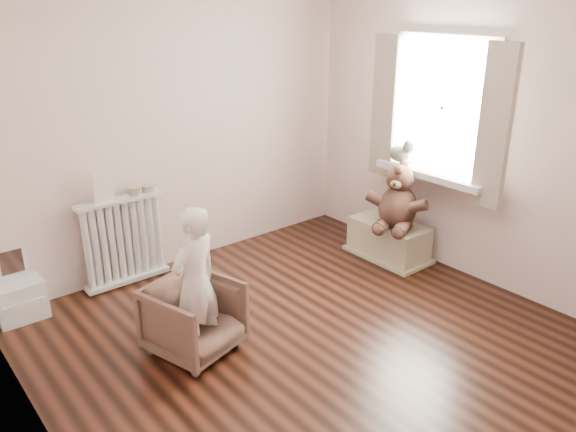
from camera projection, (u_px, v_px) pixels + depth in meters
floor at (311, 339)px, 4.11m from camera, size 3.60×3.60×0.01m
back_wall at (178, 124)px, 4.94m from camera, size 3.60×0.02×2.60m
left_wall at (22, 240)px, 2.58m from camera, size 0.02×3.60×2.60m
right_wall at (474, 130)px, 4.70m from camera, size 0.02×3.60×2.60m
window at (443, 108)px, 4.84m from camera, size 0.03×0.90×1.10m
window_sill at (431, 174)px, 5.00m from camera, size 0.22×1.10×0.06m
curtain_left at (495, 128)px, 4.38m from camera, size 0.06×0.26×1.30m
curtain_right at (385, 107)px, 5.21m from camera, size 0.06×0.26×1.30m
radiator at (124, 242)px, 4.80m from camera, size 0.75×0.14×0.79m
paper_doll at (103, 186)px, 4.53m from camera, size 0.16×0.01×0.27m
tin_a at (135, 191)px, 4.73m from camera, size 0.11×0.11×0.07m
tin_b at (148, 189)px, 4.80m from camera, size 0.10×0.10×0.06m
toy_vanity at (17, 287)px, 4.30m from camera, size 0.36×0.26×0.57m
armchair at (194, 318)px, 3.90m from camera, size 0.69×0.70×0.52m
child at (195, 283)px, 3.76m from camera, size 0.45×0.35×1.08m
toy_bench at (389, 237)px, 5.37m from camera, size 0.39×0.74×0.35m
teddy_bear at (399, 195)px, 5.09m from camera, size 0.61×0.55×0.61m
plush_cat at (400, 152)px, 5.20m from camera, size 0.20×0.29×0.24m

